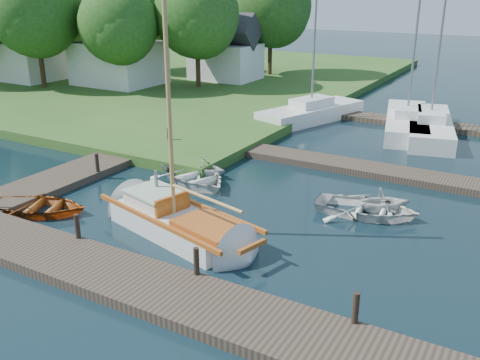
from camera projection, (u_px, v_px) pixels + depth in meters
The scene contains 28 objects.
ground at pixel (240, 211), 19.60m from camera, with size 160.00×160.00×0.00m, color black.
near_dock at pixel (131, 281), 14.67m from camera, with size 18.00×2.20×0.30m, color #32271F.
left_dock at pixel (113, 159), 24.93m from camera, with size 2.20×18.00×0.30m, color #32271F.
far_dock at pixel (351, 166), 23.91m from camera, with size 14.00×1.60×0.30m, color #32271F.
shore at pixel (100, 69), 50.53m from camera, with size 50.00×40.00×0.50m, color #2F5420.
mooring_post_1 at pixel (77, 226), 16.70m from camera, with size 0.16×0.16×0.80m, color black.
mooring_post_2 at pixel (196, 261), 14.59m from camera, with size 0.16×0.16×0.80m, color black.
mooring_post_3 at pixel (356, 308), 12.49m from camera, with size 0.16×0.16×0.80m, color black.
mooring_post_4 at pixel (97, 163), 22.64m from camera, with size 0.16×0.16×0.80m, color black.
mooring_post_5 at pixel (169, 136), 26.71m from camera, with size 0.16×0.16×0.80m, color black.
sailboat at pixel (181, 225), 17.60m from camera, with size 7.41×3.73×9.83m.
dinghy at pixel (38, 204), 19.28m from camera, with size 2.52×3.52×0.73m, color #9C5115.
tender_a at pixel (194, 174), 22.22m from camera, with size 2.82×3.94×0.82m, color silver.
tender_b at pixel (205, 165), 22.91m from camera, with size 1.72×1.99×1.05m, color silver.
tender_c at pixel (367, 205), 19.09m from camera, with size 2.61×3.66×0.76m, color silver.
tender_d at pixel (383, 199), 19.29m from camera, with size 1.75×2.02×1.07m, color silver.
marina_boat_0 at pixel (311, 111), 32.35m from camera, with size 4.49×7.74×10.90m.
marina_boat_1 at pixel (407, 120), 30.25m from camera, with size 4.12×8.61×10.46m.
marina_boat_2 at pixel (430, 125), 29.28m from camera, with size 4.01×8.54×11.68m.
house_a at pixel (118, 52), 40.97m from camera, with size 6.30×5.00×6.29m.
house_b at pixel (26, 51), 43.15m from camera, with size 5.77×4.50×5.79m.
house_c at pixel (226, 53), 43.17m from camera, with size 5.25×4.00×5.28m.
tree_1 at pixel (35, 10), 38.55m from camera, with size 6.70×6.70×9.20m.
tree_2 at pixel (118, 23), 37.65m from camera, with size 5.83×5.75×7.82m.
tree_3 at pixel (197, 14), 38.84m from camera, with size 6.41×6.38×8.74m.
tree_4 at pixel (146, 2), 45.65m from camera, with size 7.01×7.01×9.66m.
tree_5 at pixel (63, 13), 48.10m from camera, with size 6.00×5.94×8.10m.
tree_7 at pixel (271, 5), 44.28m from camera, with size 6.83×6.83×9.38m.
Camera 1 is at (8.99, -15.62, 7.81)m, focal length 40.00 mm.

